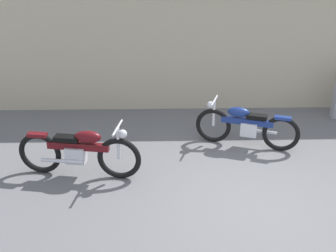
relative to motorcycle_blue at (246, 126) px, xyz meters
The scene contains 4 objects.
ground_plane 2.06m from the motorcycle_blue, 95.53° to the right, with size 40.00×40.00×0.00m, color slate.
building_wall 2.39m from the motorcycle_blue, 95.19° to the left, with size 18.00×0.30×2.98m, color beige.
motorcycle_blue is the anchor object (origin of this frame).
motorcycle_maroon 3.22m from the motorcycle_blue, 161.12° to the right, with size 2.15×0.63×0.97m.
Camera 1 is at (-1.50, -5.15, 3.72)m, focal length 43.39 mm.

